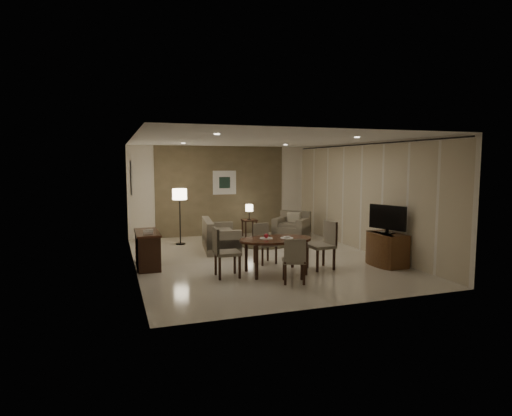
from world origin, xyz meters
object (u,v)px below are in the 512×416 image
object	(u,v)px
console_desk	(147,249)
chair_left	(227,252)
sofa	(221,235)
chair_right	(321,245)
chair_far	(265,244)
floor_lamp	(180,217)
armchair	(292,226)
tv_cabinet	(387,249)
chair_near	(294,260)
dining_table	(276,256)
side_table	(249,228)

from	to	relation	value
console_desk	chair_left	world-z (taller)	chair_left
sofa	chair_right	bearing A→B (deg)	-142.75
chair_far	floor_lamp	size ratio (longest dim) A/B	0.57
chair_left	armchair	bearing A→B (deg)	-38.29
chair_right	sofa	xyz separation A→B (m)	(-1.48, 2.59, -0.11)
tv_cabinet	armchair	bearing A→B (deg)	101.71
chair_near	chair_far	distance (m)	1.59
chair_far	floor_lamp	world-z (taller)	floor_lamp
chair_near	chair_right	distance (m)	1.21
tv_cabinet	armchair	xyz separation A→B (m)	(-0.72, 3.47, 0.05)
dining_table	side_table	xyz separation A→B (m)	(0.80, 4.19, -0.09)
floor_lamp	dining_table	bearing A→B (deg)	-70.17
tv_cabinet	console_desk	bearing A→B (deg)	162.95
chair_near	side_table	xyz separation A→B (m)	(0.74, 4.93, -0.16)
console_desk	chair_near	size ratio (longest dim) A/B	1.43
dining_table	chair_near	xyz separation A→B (m)	(0.07, -0.74, 0.07)
chair_left	chair_right	world-z (taller)	chair_right
side_table	chair_far	bearing A→B (deg)	-102.06
console_desk	armchair	world-z (taller)	armchair
dining_table	chair_right	distance (m)	1.02
tv_cabinet	chair_far	bearing A→B (deg)	157.52
console_desk	chair_left	size ratio (longest dim) A/B	1.25
chair_near	chair_far	size ratio (longest dim) A/B	0.97
console_desk	dining_table	bearing A→B (deg)	-29.73
side_table	console_desk	bearing A→B (deg)	-138.25
chair_near	floor_lamp	bearing A→B (deg)	-54.38
chair_right	sofa	size ratio (longest dim) A/B	0.60
console_desk	side_table	bearing A→B (deg)	41.75
dining_table	sofa	bearing A→B (deg)	100.15
chair_far	sofa	xyz separation A→B (m)	(-0.56, 1.75, -0.04)
chair_right	tv_cabinet	bearing A→B (deg)	78.76
console_desk	chair_near	distance (m)	3.21
dining_table	floor_lamp	xyz separation A→B (m)	(-1.32, 3.67, 0.41)
dining_table	armchair	bearing A→B (deg)	61.64
armchair	floor_lamp	xyz separation A→B (m)	(-3.12, 0.34, 0.35)
tv_cabinet	dining_table	xyz separation A→B (m)	(-2.52, 0.15, -0.00)
sofa	side_table	size ratio (longest dim) A/B	3.16
chair_near	floor_lamp	xyz separation A→B (m)	(-1.39, 4.40, 0.33)
armchair	side_table	size ratio (longest dim) A/B	1.73
tv_cabinet	dining_table	bearing A→B (deg)	176.69
chair_left	console_desk	bearing A→B (deg)	48.73
chair_far	chair_near	bearing A→B (deg)	-102.12
chair_left	side_table	distance (m)	4.52
side_table	floor_lamp	size ratio (longest dim) A/B	0.34
chair_left	chair_near	bearing A→B (deg)	-124.83
tv_cabinet	chair_far	distance (m)	2.63
tv_cabinet	sofa	size ratio (longest dim) A/B	0.55
console_desk	chair_far	xyz separation A→B (m)	(2.46, -0.50, 0.06)
chair_far	floor_lamp	xyz separation A→B (m)	(-1.42, 2.81, 0.32)
chair_left	chair_far	bearing A→B (deg)	-50.92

